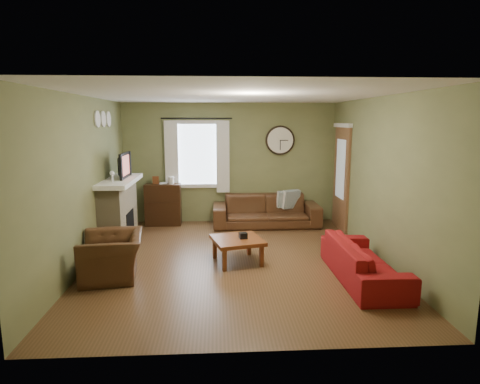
{
  "coord_description": "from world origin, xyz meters",
  "views": [
    {
      "loc": [
        -0.28,
        -6.16,
        2.23
      ],
      "look_at": [
        0.1,
        0.4,
        1.05
      ],
      "focal_mm": 30.0,
      "sensor_mm": 36.0,
      "label": 1
    }
  ],
  "objects": [
    {
      "name": "medallion_right",
      "position": [
        -2.28,
        1.5,
        2.25
      ],
      "size": [
        0.28,
        0.28,
        0.03
      ],
      "primitive_type": "cylinder",
      "color": "white",
      "rests_on": "wall_left"
    },
    {
      "name": "pillow_right",
      "position": [
        1.18,
        2.25,
        0.55
      ],
      "size": [
        0.37,
        0.17,
        0.36
      ],
      "primitive_type": "cube",
      "rotation": [
        0.0,
        0.0,
        0.18
      ],
      "color": "#899699",
      "rests_on": "sofa_brown"
    },
    {
      "name": "sofa_brown",
      "position": [
        0.76,
        2.14,
        0.33
      ],
      "size": [
        2.25,
        0.88,
        0.66
      ],
      "primitive_type": "imported",
      "color": "#422716",
      "rests_on": "floor"
    },
    {
      "name": "book",
      "position": [
        -1.51,
        2.35,
        0.96
      ],
      "size": [
        0.18,
        0.23,
        0.02
      ],
      "primitive_type": "imported",
      "rotation": [
        0.0,
        0.0,
        0.09
      ],
      "color": "brown",
      "rests_on": "bookshelf"
    },
    {
      "name": "sofa_red",
      "position": [
        1.77,
        -0.88,
        0.27
      ],
      "size": [
        0.73,
        1.87,
        0.55
      ],
      "primitive_type": "imported",
      "rotation": [
        0.0,
        0.0,
        1.57
      ],
      "color": "maroon",
      "rests_on": "floor"
    },
    {
      "name": "wall_left",
      "position": [
        -2.3,
        0.0,
        1.3
      ],
      "size": [
        0.0,
        5.2,
        2.6
      ],
      "primitive_type": "cube",
      "color": "olive",
      "rests_on": "ground"
    },
    {
      "name": "wine_glass_b",
      "position": [
        -2.05,
        0.7,
        1.27
      ],
      "size": [
        0.06,
        0.06,
        0.18
      ],
      "primitive_type": null,
      "color": "white",
      "rests_on": "mantel"
    },
    {
      "name": "medallion_mid",
      "position": [
        -2.28,
        1.15,
        2.25
      ],
      "size": [
        0.28,
        0.28,
        0.03
      ],
      "primitive_type": "cylinder",
      "color": "white",
      "rests_on": "wall_left"
    },
    {
      "name": "tissue_box",
      "position": [
        0.12,
        -0.08,
        0.4
      ],
      "size": [
        0.14,
        0.14,
        0.09
      ],
      "primitive_type": "cube",
      "rotation": [
        0.0,
        0.0,
        0.21
      ],
      "color": "black",
      "rests_on": "coffee_table"
    },
    {
      "name": "curtain_left",
      "position": [
        -1.25,
        2.48,
        1.45
      ],
      "size": [
        0.28,
        0.04,
        1.55
      ],
      "primitive_type": "cube",
      "color": "silver",
      "rests_on": "wall_back"
    },
    {
      "name": "floor",
      "position": [
        0.0,
        0.0,
        0.0
      ],
      "size": [
        4.6,
        5.2,
        0.0
      ],
      "primitive_type": "cube",
      "color": "brown",
      "rests_on": "ground"
    },
    {
      "name": "mantel",
      "position": [
        -2.07,
        1.15,
        1.14
      ],
      "size": [
        0.58,
        1.6,
        0.08
      ],
      "primitive_type": "cube",
      "color": "white",
      "rests_on": "fireplace"
    },
    {
      "name": "coffee_table",
      "position": [
        0.03,
        -0.09,
        0.2
      ],
      "size": [
        0.9,
        0.9,
        0.39
      ],
      "primitive_type": null,
      "rotation": [
        0.0,
        0.0,
        0.25
      ],
      "color": "brown",
      "rests_on": "floor"
    },
    {
      "name": "medallion_left",
      "position": [
        -2.28,
        0.8,
        2.25
      ],
      "size": [
        0.28,
        0.28,
        0.03
      ],
      "primitive_type": "cylinder",
      "color": "white",
      "rests_on": "wall_left"
    },
    {
      "name": "window_pane",
      "position": [
        -0.7,
        2.58,
        1.5
      ],
      "size": [
        1.0,
        0.02,
        1.3
      ],
      "primitive_type": null,
      "color": "silver",
      "rests_on": "wall_back"
    },
    {
      "name": "wall_front",
      "position": [
        0.0,
        -2.6,
        1.3
      ],
      "size": [
        4.6,
        0.0,
        2.6
      ],
      "primitive_type": "cube",
      "color": "olive",
      "rests_on": "ground"
    },
    {
      "name": "armchair",
      "position": [
        -1.79,
        -0.57,
        0.31
      ],
      "size": [
        0.97,
        1.08,
        0.62
      ],
      "primitive_type": "imported",
      "rotation": [
        0.0,
        0.0,
        -1.42
      ],
      "color": "#422716",
      "rests_on": "floor"
    },
    {
      "name": "bookshelf",
      "position": [
        -1.44,
        2.33,
        0.45
      ],
      "size": [
        0.75,
        0.32,
        0.89
      ],
      "primitive_type": null,
      "color": "black",
      "rests_on": "floor"
    },
    {
      "name": "fireplace",
      "position": [
        -2.1,
        1.15,
        0.55
      ],
      "size": [
        0.4,
        1.4,
        1.1
      ],
      "primitive_type": "cube",
      "color": "tan",
      "rests_on": "floor"
    },
    {
      "name": "wall_back",
      "position": [
        0.0,
        2.6,
        1.3
      ],
      "size": [
        4.6,
        0.0,
        2.6
      ],
      "primitive_type": "cube",
      "color": "olive",
      "rests_on": "ground"
    },
    {
      "name": "tv",
      "position": [
        -2.05,
        1.3,
        1.35
      ],
      "size": [
        0.08,
        0.6,
        0.35
      ],
      "primitive_type": "imported",
      "rotation": [
        0.0,
        0.0,
        1.57
      ],
      "color": "black",
      "rests_on": "mantel"
    },
    {
      "name": "curtain_right",
      "position": [
        -0.15,
        2.48,
        1.45
      ],
      "size": [
        0.28,
        0.04,
        1.55
      ],
      "primitive_type": "cube",
      "color": "silver",
      "rests_on": "wall_back"
    },
    {
      "name": "firebox",
      "position": [
        -1.91,
        1.15,
        0.3
      ],
      "size": [
        0.04,
        0.6,
        0.55
      ],
      "primitive_type": "cube",
      "color": "black",
      "rests_on": "fireplace"
    },
    {
      "name": "ceiling",
      "position": [
        0.0,
        0.0,
        2.6
      ],
      "size": [
        4.6,
        5.2,
        0.0
      ],
      "primitive_type": "cube",
      "color": "white",
      "rests_on": "ground"
    },
    {
      "name": "door",
      "position": [
        2.27,
        1.85,
        1.05
      ],
      "size": [
        0.05,
        0.9,
        2.1
      ],
      "primitive_type": "cube",
      "color": "brown",
      "rests_on": "floor"
    },
    {
      "name": "wall_clock",
      "position": [
        1.1,
        2.55,
        1.8
      ],
      "size": [
        0.64,
        0.06,
        0.64
      ],
      "primitive_type": null,
      "color": "white",
      "rests_on": "wall_back"
    },
    {
      "name": "wine_glass_a",
      "position": [
        -2.05,
        0.64,
        1.28
      ],
      "size": [
        0.07,
        0.07,
        0.21
      ],
      "primitive_type": null,
      "color": "white",
      "rests_on": "mantel"
    },
    {
      "name": "curtain_rod",
      "position": [
        -0.7,
        2.48,
        2.27
      ],
      "size": [
        0.03,
        0.03,
        1.5
      ],
      "primitive_type": "cylinder",
      "color": "black",
      "rests_on": "wall_back"
    },
    {
      "name": "pillow_left",
      "position": [
        1.31,
        2.25,
        0.55
      ],
      "size": [
        0.41,
        0.27,
        0.39
      ],
      "primitive_type": "cube",
      "rotation": [
        0.0,
        0.0,
        0.43
      ],
      "color": "#899699",
      "rests_on": "sofa_brown"
    },
    {
      "name": "wall_right",
      "position": [
        2.3,
        0.0,
        1.3
      ],
      "size": [
        0.0,
        5.2,
        2.6
      ],
      "primitive_type": "cube",
      "color": "olive",
      "rests_on": "ground"
    },
    {
      "name": "tv_screen",
      "position": [
        -1.97,
        1.3,
        1.41
      ],
      "size": [
        0.02,
        0.62,
        0.36
      ],
      "primitive_type": "cube",
      "color": "#994C3F",
      "rests_on": "mantel"
    }
  ]
}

